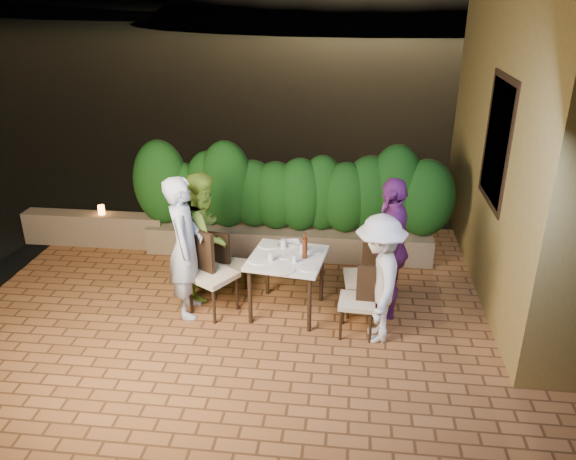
% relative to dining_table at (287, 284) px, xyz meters
% --- Properties ---
extents(ground, '(400.00, 400.00, 0.00)m').
position_rel_dining_table_xyz_m(ground, '(-0.38, -0.67, -0.40)').
color(ground, black).
rests_on(ground, ground).
extents(terrace_floor, '(7.00, 6.00, 0.15)m').
position_rel_dining_table_xyz_m(terrace_floor, '(-0.38, -0.17, -0.45)').
color(terrace_floor, brown).
rests_on(terrace_floor, ground).
extents(building_wall, '(1.60, 5.00, 5.00)m').
position_rel_dining_table_xyz_m(building_wall, '(3.22, 1.33, 2.12)').
color(building_wall, olive).
rests_on(building_wall, ground).
extents(window_pane, '(0.08, 1.00, 1.40)m').
position_rel_dining_table_xyz_m(window_pane, '(2.44, 0.83, 1.62)').
color(window_pane, black).
rests_on(window_pane, building_wall).
extents(window_frame, '(0.06, 1.15, 1.55)m').
position_rel_dining_table_xyz_m(window_frame, '(2.43, 0.83, 1.62)').
color(window_frame, black).
rests_on(window_frame, building_wall).
extents(planter, '(4.20, 0.55, 0.40)m').
position_rel_dining_table_xyz_m(planter, '(-0.18, 1.63, -0.17)').
color(planter, '#736149').
rests_on(planter, ground).
extents(hedge, '(4.00, 0.70, 1.10)m').
position_rel_dining_table_xyz_m(hedge, '(-0.18, 1.63, 0.57)').
color(hedge, '#134012').
rests_on(hedge, planter).
extents(parapet, '(2.20, 0.30, 0.50)m').
position_rel_dining_table_xyz_m(parapet, '(-3.18, 1.63, -0.12)').
color(parapet, '#736149').
rests_on(parapet, ground).
extents(hill, '(52.00, 40.00, 22.00)m').
position_rel_dining_table_xyz_m(hill, '(1.62, 59.33, -4.38)').
color(hill, black).
rests_on(hill, ground).
extents(dining_table, '(0.97, 0.97, 0.75)m').
position_rel_dining_table_xyz_m(dining_table, '(0.00, 0.00, 0.00)').
color(dining_table, white).
rests_on(dining_table, ground).
extents(plate_nw, '(0.23, 0.23, 0.01)m').
position_rel_dining_table_xyz_m(plate_nw, '(-0.32, -0.15, 0.38)').
color(plate_nw, white).
rests_on(plate_nw, dining_table).
extents(plate_sw, '(0.24, 0.24, 0.01)m').
position_rel_dining_table_xyz_m(plate_sw, '(-0.26, 0.28, 0.38)').
color(plate_sw, white).
rests_on(plate_sw, dining_table).
extents(plate_ne, '(0.21, 0.21, 0.01)m').
position_rel_dining_table_xyz_m(plate_ne, '(0.27, -0.27, 0.38)').
color(plate_ne, white).
rests_on(plate_ne, dining_table).
extents(plate_se, '(0.22, 0.22, 0.01)m').
position_rel_dining_table_xyz_m(plate_se, '(0.29, 0.20, 0.38)').
color(plate_se, white).
rests_on(plate_se, dining_table).
extents(plate_centre, '(0.20, 0.20, 0.01)m').
position_rel_dining_table_xyz_m(plate_centre, '(-0.01, 0.01, 0.38)').
color(plate_centre, white).
rests_on(plate_centre, dining_table).
extents(plate_front, '(0.22, 0.22, 0.01)m').
position_rel_dining_table_xyz_m(plate_front, '(0.02, -0.36, 0.38)').
color(plate_front, white).
rests_on(plate_front, dining_table).
extents(glass_nw, '(0.06, 0.06, 0.11)m').
position_rel_dining_table_xyz_m(glass_nw, '(-0.17, -0.13, 0.43)').
color(glass_nw, silver).
rests_on(glass_nw, dining_table).
extents(glass_sw, '(0.07, 0.07, 0.12)m').
position_rel_dining_table_xyz_m(glass_sw, '(-0.07, 0.22, 0.43)').
color(glass_sw, silver).
rests_on(glass_sw, dining_table).
extents(glass_ne, '(0.06, 0.06, 0.10)m').
position_rel_dining_table_xyz_m(glass_ne, '(0.10, -0.15, 0.42)').
color(glass_ne, silver).
rests_on(glass_ne, dining_table).
extents(glass_se, '(0.06, 0.06, 0.11)m').
position_rel_dining_table_xyz_m(glass_se, '(0.17, 0.13, 0.43)').
color(glass_se, silver).
rests_on(glass_se, dining_table).
extents(beer_bottle, '(0.06, 0.06, 0.32)m').
position_rel_dining_table_xyz_m(beer_bottle, '(0.21, -0.01, 0.53)').
color(beer_bottle, '#49200C').
rests_on(beer_bottle, dining_table).
extents(bowl, '(0.22, 0.22, 0.04)m').
position_rel_dining_table_xyz_m(bowl, '(0.03, 0.34, 0.40)').
color(bowl, white).
rests_on(bowl, dining_table).
extents(chair_left_front, '(0.66, 0.66, 1.04)m').
position_rel_dining_table_xyz_m(chair_left_front, '(-0.89, -0.10, 0.14)').
color(chair_left_front, black).
rests_on(chair_left_front, ground).
extents(chair_left_back, '(0.45, 0.45, 0.85)m').
position_rel_dining_table_xyz_m(chair_left_back, '(-0.79, 0.36, 0.05)').
color(chair_left_back, black).
rests_on(chair_left_back, ground).
extents(chair_right_front, '(0.43, 0.43, 0.88)m').
position_rel_dining_table_xyz_m(chair_right_front, '(0.85, -0.38, 0.06)').
color(chair_right_front, black).
rests_on(chair_right_front, ground).
extents(chair_right_back, '(0.48, 0.48, 0.95)m').
position_rel_dining_table_xyz_m(chair_right_back, '(0.91, 0.12, 0.10)').
color(chair_right_back, black).
rests_on(chair_right_back, ground).
extents(diner_blue, '(0.52, 0.70, 1.75)m').
position_rel_dining_table_xyz_m(diner_blue, '(-1.19, -0.15, 0.50)').
color(diner_blue, '#ABBEDC').
rests_on(diner_blue, ground).
extents(diner_green, '(0.63, 0.80, 1.62)m').
position_rel_dining_table_xyz_m(diner_green, '(-1.10, 0.39, 0.44)').
color(diner_green, '#89BE3B').
rests_on(diner_green, ground).
extents(diner_white, '(0.58, 0.98, 1.49)m').
position_rel_dining_table_xyz_m(diner_white, '(1.06, -0.44, 0.37)').
color(diner_white, silver).
rests_on(diner_white, ground).
extents(diner_purple, '(0.46, 1.03, 1.74)m').
position_rel_dining_table_xyz_m(diner_purple, '(1.21, 0.13, 0.49)').
color(diner_purple, '#66246C').
rests_on(diner_purple, ground).
extents(parapet_lamp, '(0.10, 0.10, 0.14)m').
position_rel_dining_table_xyz_m(parapet_lamp, '(-3.04, 1.63, 0.20)').
color(parapet_lamp, orange).
rests_on(parapet_lamp, parapet).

